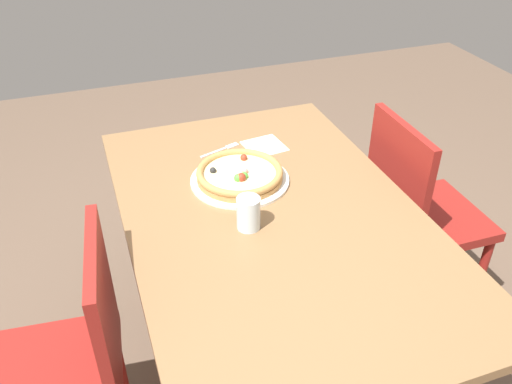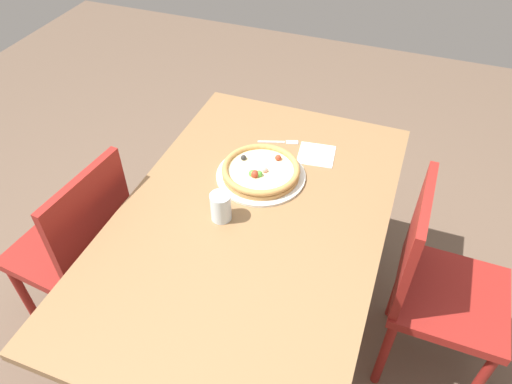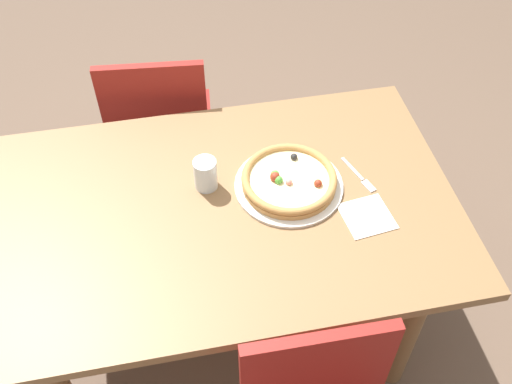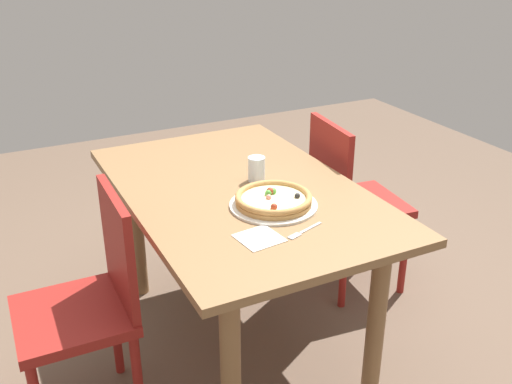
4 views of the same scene
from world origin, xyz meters
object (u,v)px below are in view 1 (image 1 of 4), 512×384
Objects in this scene: drinking_glass at (248,213)px; pizza at (240,174)px; chair_far at (417,212)px; plate at (240,180)px; napkin at (264,146)px; chair_near at (71,364)px; dining_table at (273,242)px; fork at (223,149)px.

pizza is at bearing 167.97° from drinking_glass.
plate is (-0.07, -0.70, 0.26)m from chair_far.
plate is at bearing 167.95° from drinking_glass.
drinking_glass reaches higher than plate.
pizza is at bearing -39.05° from napkin.
chair_near is at bearing -59.47° from plate.
pizza is 2.08× the size of napkin.
dining_table is 13.62× the size of drinking_glass.
dining_table is 1.58× the size of chair_far.
pizza reaches higher than fork.
chair_near reaches higher than fork.
fork is at bearing -175.64° from dining_table.
chair_far is at bearing -41.74° from fork.
chair_near is 1.36m from chair_far.
plate is at bearing -39.06° from napkin.
napkin is at bearing -29.49° from fork.
plate is 0.23m from fork.
drinking_glass reaches higher than pizza.
plate is 0.26m from drinking_glass.
dining_table is at bearing -104.35° from fork.
fork is (-0.23, 0.01, -0.00)m from plate.
fork is at bearing 178.22° from plate.
chair_near is 1.00× the size of chair_far.
chair_near is 0.90m from fork.
fork is (-0.59, 0.63, 0.25)m from chair_near.
plate is (-0.21, -0.04, 0.12)m from dining_table.
fork reaches higher than dining_table.
chair_near is 6.35× the size of napkin.
pizza is at bearing -169.12° from dining_table.
plate is at bearing 147.22° from pizza.
pizza is 2.82× the size of drinking_glass.
fork is (-0.23, 0.01, -0.03)m from pizza.
drinking_glass is (-0.12, 0.57, 0.30)m from chair_near.
pizza reaches higher than plate.
drinking_glass is (0.25, -0.05, 0.02)m from pizza.
chair_far is 2.66× the size of plate.
napkin is (0.03, 0.15, -0.00)m from fork.
dining_table is 8.72× the size of fork.
fork is at bearing -112.10° from chair_far.
fork is 0.48m from drinking_glass.
chair_near is at bearing -76.98° from dining_table.
fork is (-0.44, -0.03, 0.11)m from dining_table.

